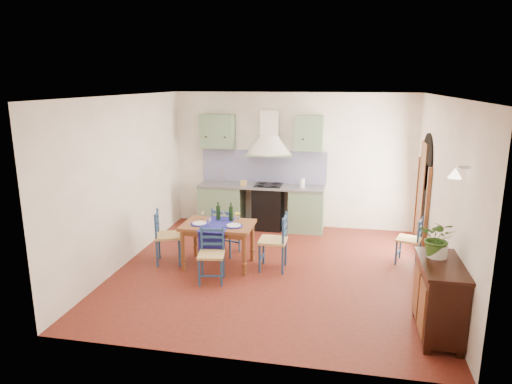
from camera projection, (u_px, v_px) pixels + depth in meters
floor at (273, 270)px, 7.46m from camera, size 5.00×5.00×0.00m
back_wall at (268, 178)px, 9.48m from camera, size 5.00×0.96×2.80m
right_wall at (438, 195)px, 6.94m from camera, size 0.26×5.00×2.80m
left_wall at (126, 181)px, 7.60m from camera, size 0.04×5.00×2.80m
ceiling at (274, 96)px, 6.80m from camera, size 5.00×5.00×0.01m
dining_table at (218, 229)px, 7.51m from camera, size 1.15×0.87×1.05m
chair_near at (212, 255)px, 6.98m from camera, size 0.45×0.45×0.84m
chair_far at (225, 230)px, 8.07m from camera, size 0.49×0.49×0.87m
chair_left at (167, 236)px, 7.68m from camera, size 0.53×0.53×0.92m
chair_right at (275, 241)px, 7.41m from camera, size 0.44×0.44×0.94m
chair_spare at (411, 240)px, 7.65m from camera, size 0.48×0.48×0.81m
sideboard at (439, 296)px, 5.46m from camera, size 0.50×1.05×0.94m
potted_plant at (438, 238)px, 5.50m from camera, size 0.53×0.50×0.47m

